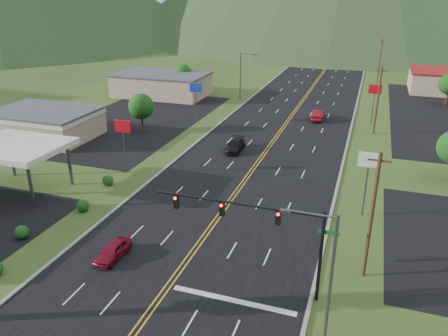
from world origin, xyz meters
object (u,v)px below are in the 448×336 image
(streetlight_east, at_px, (326,273))
(car_red_near, at_px, (113,251))
(gas_canopy, at_px, (16,148))
(traffic_signal, at_px, (263,224))
(streetlight_west, at_px, (242,73))
(car_dark_mid, at_px, (235,146))
(car_red_far, at_px, (318,115))

(streetlight_east, xyz_separation_m, car_red_near, (-16.96, 3.89, -4.52))
(gas_canopy, height_order, car_red_near, gas_canopy)
(traffic_signal, bearing_deg, streetlight_west, 107.97)
(traffic_signal, distance_m, streetlight_west, 58.88)
(traffic_signal, bearing_deg, gas_canopy, 164.30)
(car_dark_mid, relative_size, car_red_far, 0.98)
(car_dark_mid, bearing_deg, traffic_signal, -71.47)
(car_red_near, xyz_separation_m, car_red_far, (10.32, 46.07, 0.17))
(streetlight_west, bearing_deg, streetlight_east, -69.14)
(streetlight_west, height_order, car_dark_mid, streetlight_west)
(traffic_signal, height_order, car_red_near, traffic_signal)
(streetlight_west, height_order, car_red_far, streetlight_west)
(streetlight_east, height_order, car_dark_mid, streetlight_east)
(car_dark_mid, bearing_deg, gas_canopy, -135.79)
(traffic_signal, height_order, gas_canopy, traffic_signal)
(car_red_far, bearing_deg, traffic_signal, 91.06)
(car_red_far, bearing_deg, gas_canopy, 53.68)
(gas_canopy, distance_m, car_red_far, 46.49)
(car_red_far, bearing_deg, streetlight_east, 96.20)
(streetlight_east, height_order, gas_canopy, streetlight_east)
(streetlight_west, xyz_separation_m, gas_canopy, (-10.32, -48.00, -0.31))
(streetlight_west, bearing_deg, car_red_far, -31.76)
(traffic_signal, relative_size, streetlight_west, 1.46)
(car_red_near, distance_m, car_dark_mid, 27.33)
(streetlight_east, distance_m, car_red_near, 17.98)
(streetlight_west, relative_size, car_red_far, 1.79)
(car_red_near, height_order, car_red_far, car_red_far)
(traffic_signal, relative_size, gas_canopy, 1.31)
(streetlight_east, height_order, streetlight_west, same)
(traffic_signal, xyz_separation_m, car_red_far, (-1.95, 45.97, -4.50))
(gas_canopy, bearing_deg, streetlight_east, -19.88)
(gas_canopy, xyz_separation_m, car_red_far, (26.54, 37.96, -4.04))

